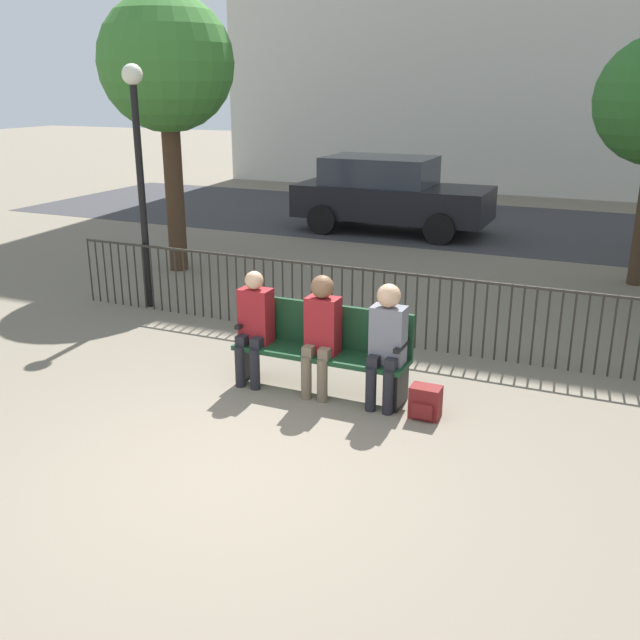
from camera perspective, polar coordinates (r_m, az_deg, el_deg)
ground_plane at (r=6.17m, az=-7.16°, el=-12.11°), size 80.00×80.00×0.00m
park_bench at (r=7.51m, az=0.25°, el=-2.01°), size 1.89×0.45×0.92m
seated_person_0 at (r=7.66m, az=-5.29°, el=-0.15°), size 0.34×0.39×1.25m
seated_person_1 at (r=7.31m, az=0.10°, el=-0.66°), size 0.34×0.39×1.28m
seated_person_2 at (r=7.07m, az=5.36°, el=-1.47°), size 0.34×0.39×1.27m
backpack at (r=7.07m, az=8.42°, el=-6.54°), size 0.30×0.24×0.32m
fence_railing at (r=8.91m, az=4.28°, el=1.65°), size 9.01×0.03×0.95m
tree_3 at (r=12.49m, az=-12.19°, el=19.24°), size 2.20×2.20×4.54m
lamp_post at (r=10.37m, az=-14.34°, el=13.08°), size 0.28×0.28×3.37m
street_surface at (r=17.04m, az=14.08°, el=7.31°), size 24.00×6.00×0.01m
parked_car_0 at (r=15.86m, az=5.52°, el=10.05°), size 4.20×1.94×1.62m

